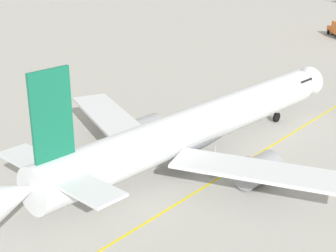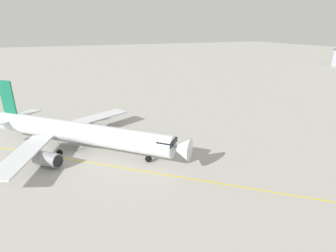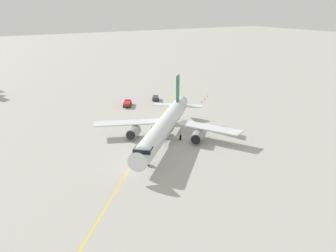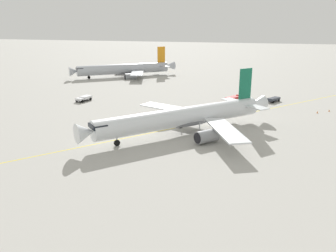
# 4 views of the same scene
# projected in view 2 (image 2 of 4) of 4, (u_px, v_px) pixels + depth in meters

# --- Properties ---
(ground_plane) EXTENTS (600.00, 600.00, 0.00)m
(ground_plane) POSITION_uv_depth(u_px,v_px,m) (75.00, 139.00, 51.99)
(ground_plane) COLOR #ADAAA3
(airliner_main) EXTENTS (31.55, 32.68, 11.56)m
(airliner_main) POSITION_uv_depth(u_px,v_px,m) (76.00, 133.00, 46.74)
(airliner_main) COLOR silver
(airliner_main) RESTS_ON ground_plane
(taxiway_centreline) EXTENTS (91.31, 108.24, 0.01)m
(taxiway_centreline) POSITION_uv_depth(u_px,v_px,m) (70.00, 159.00, 44.07)
(taxiway_centreline) COLOR yellow
(taxiway_centreline) RESTS_ON ground_plane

